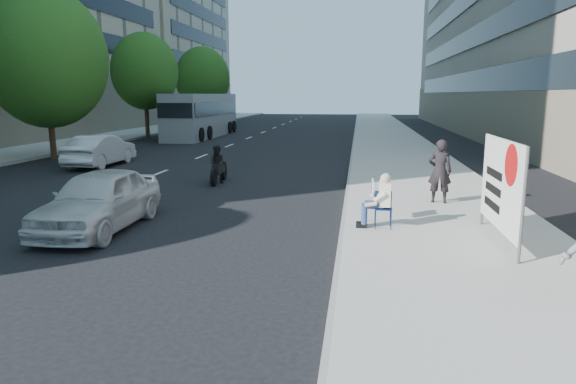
% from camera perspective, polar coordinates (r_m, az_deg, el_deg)
% --- Properties ---
extents(ground, '(160.00, 160.00, 0.00)m').
position_cam_1_polar(ground, '(7.31, -7.39, -15.80)').
color(ground, black).
rests_on(ground, ground).
extents(near_sidewalk, '(5.00, 120.00, 0.15)m').
position_cam_1_polar(near_sidewalk, '(26.58, 12.60, 3.66)').
color(near_sidewalk, '#ABA8A0').
rests_on(near_sidewalk, ground).
extents(far_sidewalk, '(4.50, 120.00, 0.15)m').
position_cam_1_polar(far_sidewalk, '(32.33, -27.26, 3.95)').
color(far_sidewalk, '#ABA8A0').
rests_on(far_sidewalk, ground).
extents(far_bldg_north, '(22.00, 28.00, 28.00)m').
position_cam_1_polar(far_bldg_north, '(76.09, -17.88, 18.43)').
color(far_bldg_north, '#BDAE8E').
rests_on(far_bldg_north, ground).
extents(tree_far_c, '(6.00, 6.00, 8.47)m').
position_cam_1_polar(tree_far_c, '(28.86, -25.34, 13.29)').
color(tree_far_c, '#382616').
rests_on(tree_far_c, ground).
extents(tree_far_d, '(4.80, 4.80, 7.65)m').
position_cam_1_polar(tree_far_d, '(39.49, -15.64, 12.78)').
color(tree_far_d, '#382616').
rests_on(tree_far_d, ground).
extents(tree_far_e, '(5.40, 5.40, 7.89)m').
position_cam_1_polar(tree_far_e, '(52.65, -9.48, 12.32)').
color(tree_far_e, '#382616').
rests_on(tree_far_e, ground).
extents(seated_protester, '(0.83, 1.12, 1.31)m').
position_cam_1_polar(seated_protester, '(12.29, 10.06, -0.58)').
color(seated_protester, '#11204E').
rests_on(seated_protester, near_sidewalk).
extents(pedestrian_woman, '(0.73, 0.54, 1.85)m').
position_cam_1_polar(pedestrian_woman, '(15.48, 16.51, 2.23)').
color(pedestrian_woman, black).
rests_on(pedestrian_woman, near_sidewalk).
extents(protest_banner, '(0.08, 3.06, 2.20)m').
position_cam_1_polar(protest_banner, '(11.70, 22.58, 0.81)').
color(protest_banner, '#4C4C4C').
rests_on(protest_banner, near_sidewalk).
extents(white_sedan_near, '(1.79, 4.37, 1.48)m').
position_cam_1_polar(white_sedan_near, '(13.29, -20.26, -0.81)').
color(white_sedan_near, silver).
rests_on(white_sedan_near, ground).
extents(white_sedan_mid, '(1.55, 4.39, 1.45)m').
position_cam_1_polar(white_sedan_mid, '(25.19, -20.13, 4.36)').
color(white_sedan_mid, '#BEBEBE').
rests_on(white_sedan_mid, ground).
extents(motorcycle, '(0.72, 2.04, 1.42)m').
position_cam_1_polar(motorcycle, '(19.22, -7.76, 2.85)').
color(motorcycle, black).
rests_on(motorcycle, ground).
extents(bus, '(2.75, 12.06, 3.30)m').
position_cam_1_polar(bus, '(40.85, -9.51, 8.38)').
color(bus, gray).
rests_on(bus, ground).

